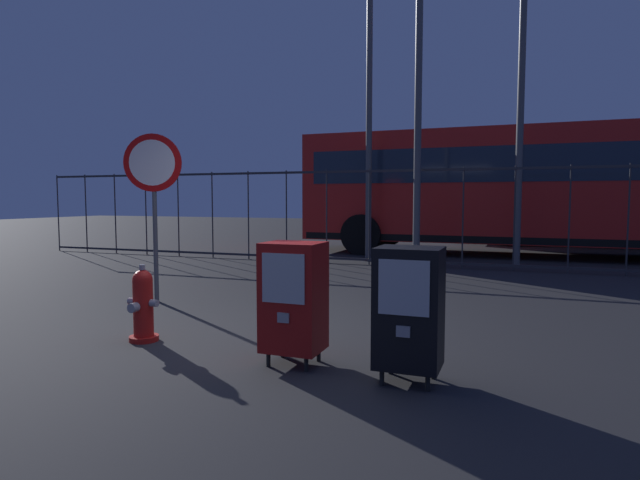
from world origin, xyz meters
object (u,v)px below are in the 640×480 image
Objects in this scene: street_light_near_left at (419,53)px; street_light_far_right at (369,94)px; fire_hydrant at (143,305)px; stop_sign at (153,182)px; newspaper_box_secondary at (294,297)px; newspaper_box_primary at (409,307)px; bus_near at (523,185)px; street_light_near_right at (523,18)px.

street_light_near_left is 1.12× the size of street_light_far_right.
fire_hydrant is 0.33× the size of stop_sign.
street_light_far_right is at bearing 101.14° from newspaper_box_secondary.
fire_hydrant is 2.65m from newspaper_box_primary.
bus_near is (4.60, 7.90, 0.11)m from stop_sign.
street_light_near_right reaches higher than newspaper_box_primary.
stop_sign reaches higher than newspaper_box_secondary.
street_light_near_right is (1.86, 1.01, 0.75)m from street_light_near_left.
street_light_near_left reaches higher than newspaper_box_secondary.
street_light_near_right is at bearing 84.61° from newspaper_box_primary.
street_light_near_right reaches higher than street_light_near_left.
bus_near is at bearing 70.20° from fire_hydrant.
fire_hydrant is 9.25m from street_light_near_right.
fire_hydrant is 0.07× the size of bus_near.
street_light_near_right reaches higher than bus_near.
newspaper_box_secondary is (-0.98, 0.10, 0.00)m from newspaper_box_primary.
street_light_near_right is at bearing -9.49° from street_light_far_right.
newspaper_box_primary is at bearing -5.32° from fire_hydrant.
stop_sign is 0.21× the size of bus_near.
stop_sign is at bearing -119.70° from street_light_near_left.
bus_near is at bearing 27.07° from street_light_far_right.
street_light_far_right is (-1.57, 8.00, 3.20)m from newspaper_box_secondary.
newspaper_box_primary is at bearing -94.00° from bus_near.
newspaper_box_primary is 0.16× the size of street_light_far_right.
fire_hydrant is 0.73× the size of newspaper_box_primary.
street_light_far_right is (0.08, 7.85, 3.41)m from fire_hydrant.
newspaper_box_secondary is 0.10× the size of bus_near.
street_light_near_left is (-0.16, 6.44, 3.60)m from newspaper_box_secondary.
street_light_near_right is 3.51m from street_light_far_right.
fire_hydrant is at bearing -55.43° from stop_sign.
newspaper_box_secondary is at bearing -88.54° from street_light_near_left.
street_light_far_right reaches higher than stop_sign.
newspaper_box_primary is 9.07m from street_light_far_right.
street_light_near_left is (2.64, 4.63, 2.57)m from stop_sign.
newspaper_box_primary reaches higher than fire_hydrant.
fire_hydrant is 0.73× the size of newspaper_box_secondary.
newspaper_box_secondary is 0.14× the size of street_light_near_left.
newspaper_box_primary and newspaper_box_secondary have the same top height.
newspaper_box_primary is 0.99m from newspaper_box_secondary.
bus_near reaches higher than stop_sign.
fire_hydrant is at bearing 174.93° from newspaper_box_secondary.
newspaper_box_secondary is 8.80m from street_light_near_right.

